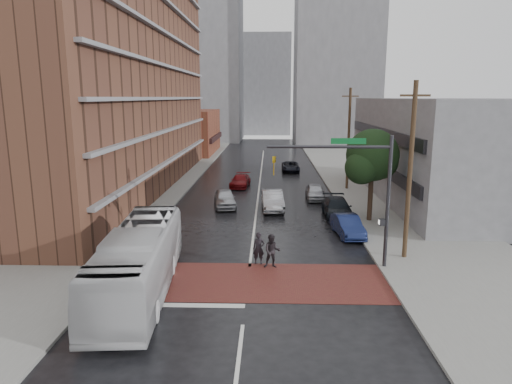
# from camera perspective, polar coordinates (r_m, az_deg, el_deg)

# --- Properties ---
(ground) EXTENTS (160.00, 160.00, 0.00)m
(ground) POSITION_cam_1_polar(r_m,az_deg,el_deg) (22.97, -1.07, -11.60)
(ground) COLOR black
(ground) RESTS_ON ground
(crosswalk) EXTENTS (14.00, 5.00, 0.02)m
(crosswalk) POSITION_cam_1_polar(r_m,az_deg,el_deg) (23.42, -1.01, -11.09)
(crosswalk) COLOR maroon
(crosswalk) RESTS_ON ground
(sidewalk_west) EXTENTS (9.00, 90.00, 0.15)m
(sidewalk_west) POSITION_cam_1_polar(r_m,az_deg,el_deg) (48.59, -13.29, 0.74)
(sidewalk_west) COLOR gray
(sidewalk_west) RESTS_ON ground
(sidewalk_east) EXTENTS (9.00, 90.00, 0.15)m
(sidewalk_east) POSITION_cam_1_polar(r_m,az_deg,el_deg) (48.08, 14.24, 0.58)
(sidewalk_east) COLOR gray
(sidewalk_east) RESTS_ON ground
(apartment_block) EXTENTS (10.00, 44.00, 28.00)m
(apartment_block) POSITION_cam_1_polar(r_m,az_deg,el_deg) (47.76, -17.46, 17.14)
(apartment_block) COLOR brown
(apartment_block) RESTS_ON ground
(storefront_west) EXTENTS (8.00, 16.00, 7.00)m
(storefront_west) POSITION_cam_1_polar(r_m,az_deg,el_deg) (76.39, -8.19, 7.45)
(storefront_west) COLOR brown
(storefront_west) RESTS_ON ground
(building_east) EXTENTS (11.00, 26.00, 9.00)m
(building_east) POSITION_cam_1_polar(r_m,az_deg,el_deg) (44.11, 22.29, 4.90)
(building_east) COLOR gray
(building_east) RESTS_ON ground
(distant_tower_west) EXTENTS (18.00, 16.00, 32.00)m
(distant_tower_west) POSITION_cam_1_polar(r_m,az_deg,el_deg) (100.43, -7.17, 15.63)
(distant_tower_west) COLOR gray
(distant_tower_west) RESTS_ON ground
(distant_tower_east) EXTENTS (16.00, 14.00, 36.00)m
(distant_tower_east) POSITION_cam_1_polar(r_m,az_deg,el_deg) (94.37, 10.04, 17.01)
(distant_tower_east) COLOR gray
(distant_tower_east) RESTS_ON ground
(distant_tower_center) EXTENTS (12.00, 10.00, 24.00)m
(distant_tower_center) POSITION_cam_1_polar(r_m,az_deg,el_deg) (116.10, 1.23, 13.21)
(distant_tower_center) COLOR gray
(distant_tower_center) RESTS_ON ground
(street_tree) EXTENTS (4.20, 4.10, 6.90)m
(street_tree) POSITION_cam_1_polar(r_m,az_deg,el_deg) (34.20, 14.35, 4.06)
(street_tree) COLOR #332319
(street_tree) RESTS_ON ground
(signal_mast) EXTENTS (6.50, 0.30, 7.20)m
(signal_mast) POSITION_cam_1_polar(r_m,az_deg,el_deg) (24.44, 13.01, 1.15)
(signal_mast) COLOR #2D2D33
(signal_mast) RESTS_ON ground
(utility_pole_near) EXTENTS (1.60, 0.26, 10.00)m
(utility_pole_near) POSITION_cam_1_polar(r_m,az_deg,el_deg) (26.53, 18.70, 2.54)
(utility_pole_near) COLOR #473321
(utility_pole_near) RESTS_ON ground
(utility_pole_far) EXTENTS (1.60, 0.26, 10.00)m
(utility_pole_far) POSITION_cam_1_polar(r_m,az_deg,el_deg) (45.89, 11.51, 6.58)
(utility_pole_far) COLOR #473321
(utility_pole_far) RESTS_ON ground
(transit_bus) EXTENTS (3.55, 11.55, 3.17)m
(transit_bus) POSITION_cam_1_polar(r_m,az_deg,el_deg) (22.27, -14.41, -8.36)
(transit_bus) COLOR silver
(transit_bus) RESTS_ON ground
(pedestrian_a) EXTENTS (0.69, 0.48, 1.81)m
(pedestrian_a) POSITION_cam_1_polar(r_m,az_deg,el_deg) (25.43, 0.34, -7.06)
(pedestrian_a) COLOR black
(pedestrian_a) RESTS_ON ground
(pedestrian_b) EXTENTS (0.91, 0.72, 1.86)m
(pedestrian_b) POSITION_cam_1_polar(r_m,az_deg,el_deg) (24.89, 2.03, -7.41)
(pedestrian_b) COLOR black
(pedestrian_b) RESTS_ON ground
(car_travel_a) EXTENTS (2.41, 4.59, 1.49)m
(car_travel_a) POSITION_cam_1_polar(r_m,az_deg,el_deg) (38.54, -3.92, -0.79)
(car_travel_a) COLOR #B6B9BF
(car_travel_a) RESTS_ON ground
(car_travel_b) EXTENTS (1.99, 4.89, 1.58)m
(car_travel_b) POSITION_cam_1_polar(r_m,az_deg,el_deg) (37.55, 2.07, -1.03)
(car_travel_b) COLOR #B2B4BB
(car_travel_b) RESTS_ON ground
(car_travel_c) EXTENTS (2.17, 4.50, 1.26)m
(car_travel_c) POSITION_cam_1_polar(r_m,az_deg,el_deg) (47.13, -1.98, 1.41)
(car_travel_c) COLOR maroon
(car_travel_c) RESTS_ON ground
(suv_travel) EXTENTS (2.13, 4.59, 1.27)m
(suv_travel) POSITION_cam_1_polar(r_m,az_deg,el_deg) (56.95, 4.34, 3.19)
(suv_travel) COLOR black
(suv_travel) RESTS_ON ground
(car_parked_near) EXTENTS (1.91, 4.34, 1.39)m
(car_parked_near) POSITION_cam_1_polar(r_m,az_deg,el_deg) (31.12, 11.39, -4.16)
(car_parked_near) COLOR #151F4B
(car_parked_near) RESTS_ON ground
(car_parked_mid) EXTENTS (2.05, 5.03, 1.46)m
(car_parked_mid) POSITION_cam_1_polar(r_m,az_deg,el_deg) (35.74, 10.12, -1.97)
(car_parked_mid) COLOR black
(car_parked_mid) RESTS_ON ground
(car_parked_far) EXTENTS (1.71, 4.12, 1.39)m
(car_parked_far) POSITION_cam_1_polar(r_m,az_deg,el_deg) (41.66, 7.40, 0.03)
(car_parked_far) COLOR #ABACB3
(car_parked_far) RESTS_ON ground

